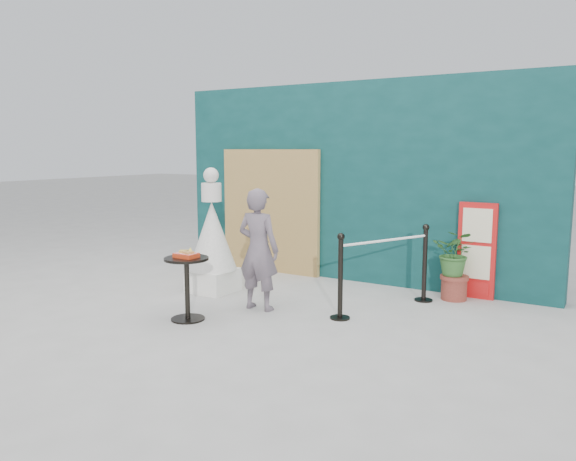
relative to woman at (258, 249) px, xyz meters
name	(u,v)px	position (x,y,z in m)	size (l,w,h in m)	color
ground	(231,335)	(0.30, -0.99, -0.76)	(60.00, 60.00, 0.00)	#ADAAA5
back_wall	(354,182)	(0.30, 2.16, 0.74)	(6.00, 0.30, 3.00)	#0B3232
bamboo_fence	(270,211)	(-1.10, 1.95, 0.24)	(1.80, 0.08, 2.00)	tan
woman	(258,249)	(0.00, 0.00, 0.00)	(0.56, 0.37, 1.53)	#675862
menu_board	(477,251)	(2.20, 1.97, -0.11)	(0.50, 0.07, 1.30)	red
statue	(212,242)	(-1.06, 0.41, -0.05)	(0.68, 0.68, 1.75)	white
cafe_table	(187,279)	(-0.47, -0.81, -0.27)	(0.52, 0.52, 0.75)	black
food_basket	(187,254)	(-0.47, -0.80, 0.02)	(0.26, 0.19, 0.11)	red
planter	(455,259)	(1.98, 1.74, -0.22)	(0.56, 0.48, 0.95)	brown
stanchion_barrier	(385,271)	(1.36, 0.82, -0.27)	(0.84, 1.54, 1.03)	black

